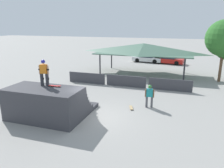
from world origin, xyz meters
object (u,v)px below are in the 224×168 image
Objects in this scene: tree_far_back at (224,38)px; parked_car_white at (147,58)px; skater_on_deck at (44,71)px; parked_car_red at (169,60)px; bystander_walking at (150,94)px; skateboard_on_ground at (131,108)px; skateboard_on_deck at (55,86)px.

parked_car_white is at bearing 133.98° from tree_far_back.
parked_car_red is (6.05, 21.99, -2.36)m from skater_on_deck.
bystander_walking is 2.02× the size of skateboard_on_ground.
skater_on_deck is 22.93m from parked_car_red.
skater_on_deck is 0.27× the size of tree_far_back.
parked_car_white is at bearing 80.03° from skateboard_on_deck.
skater_on_deck reaches higher than parked_car_white.
tree_far_back is at bearing 44.80° from skateboard_on_deck.
parked_car_white is (2.76, 22.33, -2.36)m from skater_on_deck.
tree_far_back is 11.33m from parked_car_red.
skater_on_deck is 0.36× the size of parked_car_white.
tree_far_back reaches higher than skater_on_deck.
bystander_walking is at bearing 20.59° from skater_on_deck.
skateboard_on_ground is (-1.15, -0.63, -0.93)m from bystander_walking.
bystander_walking is at bearing -120.96° from tree_far_back.
skater_on_deck is 6.39m from skateboard_on_ground.
skateboard_on_deck is at bearing -75.47° from skateboard_on_ground.
skater_on_deck reaches higher than parked_car_red.
tree_far_back is at bearing -39.95° from parked_car_white.
skateboard_on_ground is 12.97m from tree_far_back.
bystander_walking is 1.61m from skateboard_on_ground.
tree_far_back is at bearing -128.17° from bystander_walking.
parked_car_white and parked_car_red have the same top height.
bystander_walking is at bearing 99.24° from skateboard_on_ground.
skater_on_deck is at bearing 22.54° from bystander_walking.
tree_far_back is (5.70, 9.50, 3.40)m from bystander_walking.
tree_far_back reaches higher than skateboard_on_ground.
tree_far_back is 1.35× the size of parked_car_white.
skateboard_on_deck is 0.17× the size of parked_car_white.
parked_car_white is at bearing 73.78° from skater_on_deck.
skateboard_on_deck is 22.46m from parked_car_white.
bystander_walking is at bearing -73.93° from parked_car_white.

